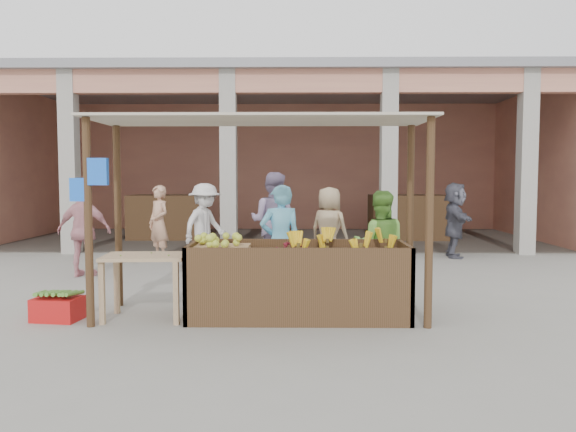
{
  "coord_description": "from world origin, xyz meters",
  "views": [
    {
      "loc": [
        0.46,
        -6.66,
        1.69
      ],
      "look_at": [
        0.36,
        1.2,
        1.14
      ],
      "focal_mm": 35.0,
      "sensor_mm": 36.0,
      "label": 1
    }
  ],
  "objects_px": {
    "side_table": "(145,266)",
    "vendor_blue": "(280,238)",
    "fruit_stall": "(298,285)",
    "red_crate": "(58,309)",
    "vendor_green": "(380,242)",
    "motorcycle": "(350,255)"
  },
  "relations": [
    {
      "from": "red_crate",
      "to": "motorcycle",
      "type": "relative_size",
      "value": 0.29
    },
    {
      "from": "side_table",
      "to": "motorcycle",
      "type": "height_order",
      "value": "motorcycle"
    },
    {
      "from": "fruit_stall",
      "to": "motorcycle",
      "type": "height_order",
      "value": "motorcycle"
    },
    {
      "from": "vendor_green",
      "to": "motorcycle",
      "type": "xyz_separation_m",
      "value": [
        -0.3,
        1.01,
        -0.32
      ]
    },
    {
      "from": "vendor_blue",
      "to": "motorcycle",
      "type": "xyz_separation_m",
      "value": [
        1.07,
        0.97,
        -0.37
      ]
    },
    {
      "from": "vendor_blue",
      "to": "motorcycle",
      "type": "distance_m",
      "value": 1.49
    },
    {
      "from": "red_crate",
      "to": "fruit_stall",
      "type": "bearing_deg",
      "value": 11.19
    },
    {
      "from": "red_crate",
      "to": "vendor_blue",
      "type": "xyz_separation_m",
      "value": [
        2.6,
        1.22,
        0.71
      ]
    },
    {
      "from": "vendor_green",
      "to": "motorcycle",
      "type": "relative_size",
      "value": 0.87
    },
    {
      "from": "fruit_stall",
      "to": "vendor_blue",
      "type": "xyz_separation_m",
      "value": [
        -0.24,
        1.04,
        0.44
      ]
    },
    {
      "from": "motorcycle",
      "to": "fruit_stall",
      "type": "bearing_deg",
      "value": 163.22
    },
    {
      "from": "fruit_stall",
      "to": "motorcycle",
      "type": "relative_size",
      "value": 1.43
    },
    {
      "from": "fruit_stall",
      "to": "vendor_blue",
      "type": "distance_m",
      "value": 1.16
    },
    {
      "from": "red_crate",
      "to": "vendor_green",
      "type": "distance_m",
      "value": 4.19
    },
    {
      "from": "red_crate",
      "to": "motorcycle",
      "type": "xyz_separation_m",
      "value": [
        3.66,
        2.19,
        0.34
      ]
    },
    {
      "from": "red_crate",
      "to": "vendor_green",
      "type": "xyz_separation_m",
      "value": [
        3.96,
        1.18,
        0.66
      ]
    },
    {
      "from": "fruit_stall",
      "to": "red_crate",
      "type": "relative_size",
      "value": 4.95
    },
    {
      "from": "side_table",
      "to": "vendor_blue",
      "type": "height_order",
      "value": "vendor_blue"
    },
    {
      "from": "vendor_blue",
      "to": "side_table",
      "type": "bearing_deg",
      "value": 22.37
    },
    {
      "from": "fruit_stall",
      "to": "side_table",
      "type": "bearing_deg",
      "value": -177.08
    },
    {
      "from": "red_crate",
      "to": "vendor_blue",
      "type": "bearing_deg",
      "value": 32.77
    },
    {
      "from": "side_table",
      "to": "vendor_blue",
      "type": "distance_m",
      "value": 1.96
    }
  ]
}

